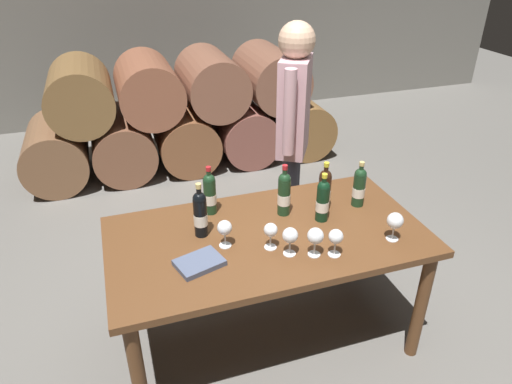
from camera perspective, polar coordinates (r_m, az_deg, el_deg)
name	(u,v)px	position (r m, az deg, el deg)	size (l,w,h in m)	color
ground_plane	(266,335)	(3.01, 1.25, -17.12)	(14.00, 14.00, 0.00)	#66635E
cellar_back_wall	(153,4)	(6.23, -12.50, 21.57)	(10.00, 0.24, 2.80)	slate
barrel_stack	(182,114)	(4.88, -8.99, 9.42)	(3.12, 0.90, 1.15)	brown
dining_table	(267,247)	(2.57, 1.41, -6.79)	(1.70, 0.90, 0.76)	brown
wine_bottle_0	(359,187)	(2.77, 12.52, 0.65)	(0.07, 0.07, 0.28)	#19381E
wine_bottle_1	(323,200)	(2.59, 8.17, -1.00)	(0.07, 0.07, 0.29)	black
wine_bottle_2	(325,189)	(2.69, 8.39, 0.31)	(0.07, 0.07, 0.30)	black
wine_bottle_3	(210,193)	(2.64, -5.68, -0.14)	(0.07, 0.07, 0.29)	#19381E
wine_bottle_4	(284,193)	(2.62, 3.46, -0.16)	(0.07, 0.07, 0.31)	#19381E
wine_bottle_5	(200,213)	(2.45, -6.83, -2.62)	(0.07, 0.07, 0.31)	black
wine_glass_0	(271,231)	(2.35, 1.81, -4.78)	(0.07, 0.07, 0.15)	white
wine_glass_1	(315,237)	(2.31, 7.28, -5.44)	(0.08, 0.08, 0.16)	white
wine_glass_2	(225,228)	(2.37, -3.86, -4.48)	(0.08, 0.08, 0.15)	white
wine_glass_3	(290,236)	(2.31, 4.21, -5.41)	(0.08, 0.08, 0.15)	white
wine_glass_4	(395,221)	(2.51, 16.66, -3.46)	(0.09, 0.09, 0.16)	white
wine_glass_5	(336,237)	(2.33, 9.75, -5.50)	(0.07, 0.07, 0.15)	white
tasting_notebook	(199,263)	(2.30, -6.95, -8.59)	(0.22, 0.16, 0.03)	#4C5670
sommelier_presenting	(293,126)	(3.14, 4.59, 8.07)	(0.32, 0.44, 1.72)	#383842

